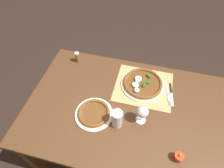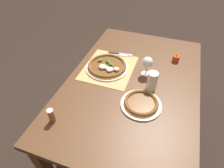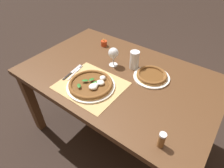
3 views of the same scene
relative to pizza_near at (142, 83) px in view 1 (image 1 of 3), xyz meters
name	(u,v)px [view 1 (image 1 of 3)]	position (x,y,z in m)	size (l,w,h in m)	color
ground_plane	(123,145)	(0.07, 0.23, -0.76)	(24.00, 24.00, 0.00)	black
dining_table	(127,114)	(0.07, 0.23, -0.12)	(1.46, 0.95, 0.74)	#4C301C
paper_placemat	(143,87)	(-0.01, 0.01, -0.02)	(0.44, 0.38, 0.00)	tan
pizza_near	(142,83)	(0.00, 0.00, 0.00)	(0.34, 0.34, 0.05)	silver
pizza_far	(94,113)	(0.29, 0.34, 0.00)	(0.27, 0.27, 0.04)	silver
wine_glass	(142,112)	(-0.03, 0.31, 0.08)	(0.08, 0.08, 0.16)	silver
pint_glass	(117,119)	(0.12, 0.37, 0.05)	(0.07, 0.07, 0.15)	silver
fork	(168,95)	(-0.21, 0.05, -0.02)	(0.06, 0.20, 0.00)	#B7B7BC
knife	(171,94)	(-0.23, 0.04, -0.02)	(0.04, 0.22, 0.01)	black
votive_candle	(179,157)	(-0.29, 0.51, 0.00)	(0.06, 0.06, 0.07)	#B23819
pepper_shaker	(77,57)	(0.58, -0.13, 0.03)	(0.04, 0.04, 0.10)	brown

